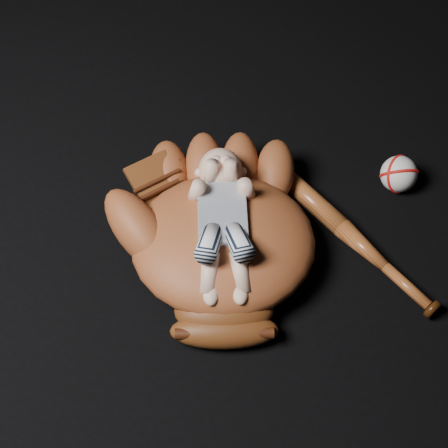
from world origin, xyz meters
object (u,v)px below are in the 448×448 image
object	(u,v)px
baseball_glove	(223,237)
newborn_baby	(223,224)
baseball_bat	(351,236)
baseball	(399,174)

from	to	relation	value
baseball_glove	newborn_baby	size ratio (longest dim) A/B	1.55
baseball_bat	baseball_glove	bearing A→B (deg)	175.47
baseball_bat	baseball	size ratio (longest dim) A/B	5.75
baseball_glove	newborn_baby	distance (m)	0.05
baseball_glove	baseball_bat	bearing A→B (deg)	8.61
baseball_glove	baseball_bat	world-z (taller)	baseball_glove
baseball	baseball_glove	bearing A→B (deg)	-167.01
baseball_glove	baseball	xyz separation A→B (m)	(0.42, 0.10, -0.04)
baseball_bat	baseball	world-z (taller)	baseball
baseball_glove	baseball_bat	xyz separation A→B (m)	(0.27, -0.02, -0.06)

